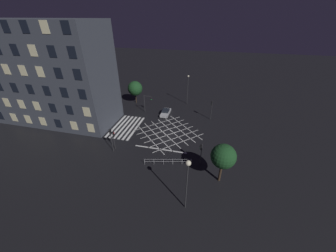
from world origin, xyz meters
TOP-DOWN VIEW (x-y plane):
  - ground_plane at (0.00, 0.00)m, footprint 200.00×200.00m
  - road_markings at (0.27, -6.29)m, footprint 14.07×20.43m
  - office_building at (0.01, -31.81)m, footprint 10.06×39.64m
  - traffic_light_nw_cross at (-7.49, 7.97)m, footprint 0.36×0.39m
  - traffic_light_ne_cross at (7.93, 7.03)m, footprint 0.36×0.39m
  - traffic_light_sw_cross at (-7.62, -6.68)m, footprint 0.36×1.92m
  - traffic_light_se_main at (8.09, -7.73)m, footprint 0.39×0.36m
  - traffic_light_se_cross at (7.40, -7.70)m, footprint 0.36×0.39m
  - street_lamp_east at (-14.85, 1.57)m, footprint 0.47×0.47m
  - street_lamp_west at (16.10, 6.05)m, footprint 0.61×0.61m
  - street_lamp_far at (-1.65, -16.85)m, footprint 0.60×0.60m
  - street_tree_near at (-12.34, -11.74)m, footprint 3.75×3.75m
  - street_tree_far at (10.63, 10.05)m, footprint 3.36×3.36m
  - waiting_car at (-7.36, -2.34)m, footprint 4.24×1.73m
  - pedestrian_railing at (9.13, 2.21)m, footprint 1.79×7.24m

SIDE VIEW (x-z plane):
  - ground_plane at x=0.00m, z-range 0.00..0.00m
  - road_markings at x=0.27m, z-range 0.00..0.01m
  - waiting_car at x=-7.36m, z-range -0.04..1.23m
  - pedestrian_railing at x=9.13m, z-range 0.15..1.20m
  - traffic_light_se_cross at x=7.40m, z-range 0.76..4.27m
  - traffic_light_ne_cross at x=7.93m, z-range 0.85..4.79m
  - traffic_light_sw_cross at x=-7.62m, z-range 0.97..5.26m
  - traffic_light_nw_cross at x=-7.49m, z-range 0.95..5.43m
  - traffic_light_se_main at x=8.09m, z-range 0.95..5.44m
  - street_tree_near at x=-12.34m, z-range 1.04..6.86m
  - street_tree_far at x=10.63m, z-range 1.34..7.42m
  - street_lamp_east at x=-14.85m, z-range 1.41..8.97m
  - street_lamp_west at x=16.10m, z-range 2.07..9.57m
  - street_lamp_far at x=-1.65m, z-range 2.13..10.29m
  - office_building at x=0.01m, z-range 0.00..19.80m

